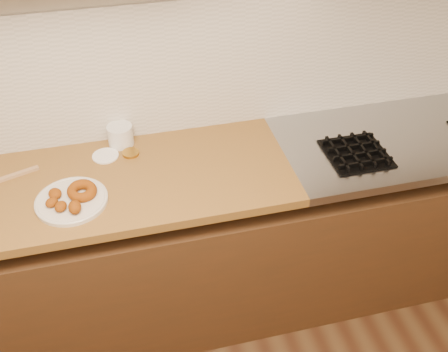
{
  "coord_description": "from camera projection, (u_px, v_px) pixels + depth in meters",
  "views": [
    {
      "loc": [
        -0.19,
        -0.02,
        2.25
      ],
      "look_at": [
        0.2,
        1.56,
        0.93
      ],
      "focal_mm": 42.0,
      "sensor_mm": 36.0,
      "label": 1
    }
  ],
  "objects": [
    {
      "name": "stovetop",
      "position": [
        418.0,
        137.0,
        2.4
      ],
      "size": [
        1.3,
        0.62,
        0.04
      ],
      "primitive_type": "cube",
      "color": "#9EA0A5",
      "rests_on": "base_cabinet"
    },
    {
      "name": "wall_back",
      "position": [
        150.0,
        38.0,
        2.12
      ],
      "size": [
        4.0,
        0.02,
        2.7
      ],
      "primitive_type": "cube",
      "color": "tan",
      "rests_on": "ground"
    },
    {
      "name": "fried_dough_chunks",
      "position": [
        63.0,
        203.0,
        1.97
      ],
      "size": [
        0.14,
        0.17,
        0.05
      ],
      "color": "#823C08",
      "rests_on": "donut_plate"
    },
    {
      "name": "burner_grates",
      "position": [
        424.0,
        141.0,
        2.32
      ],
      "size": [
        0.91,
        0.26,
        0.03
      ],
      "color": "black",
      "rests_on": "stovetop"
    },
    {
      "name": "butcher_block",
      "position": [
        7.0,
        199.0,
        2.06
      ],
      "size": [
        2.3,
        0.62,
        0.04
      ],
      "primitive_type": "cube",
      "color": "#8C5C1F",
      "rests_on": "base_cabinet"
    },
    {
      "name": "brass_jar_lid",
      "position": [
        131.0,
        153.0,
        2.26
      ],
      "size": [
        0.09,
        0.09,
        0.01
      ],
      "primitive_type": "cylinder",
      "rotation": [
        0.0,
        0.0,
        -0.35
      ],
      "color": "#A77A27",
      "rests_on": "butcher_block"
    },
    {
      "name": "backsplash",
      "position": [
        154.0,
        72.0,
        2.21
      ],
      "size": [
        3.6,
        0.02,
        0.6
      ],
      "primitive_type": "cube",
      "color": "beige",
      "rests_on": "wall_back"
    },
    {
      "name": "wooden_utensil",
      "position": [
        18.0,
        174.0,
        2.14
      ],
      "size": [
        0.17,
        0.07,
        0.01
      ],
      "primitive_type": "cube",
      "rotation": [
        0.0,
        0.0,
        0.32
      ],
      "color": "#A87F54",
      "rests_on": "butcher_block"
    },
    {
      "name": "plastic_tub",
      "position": [
        120.0,
        135.0,
        2.29
      ],
      "size": [
        0.12,
        0.12,
        0.09
      ],
      "primitive_type": "cylinder",
      "rotation": [
        0.0,
        0.0,
        -0.06
      ],
      "color": "silver",
      "rests_on": "butcher_block"
    },
    {
      "name": "tub_lid",
      "position": [
        105.0,
        156.0,
        2.25
      ],
      "size": [
        0.13,
        0.13,
        0.01
      ],
      "primitive_type": "cylinder",
      "rotation": [
        0.0,
        0.0,
        0.18
      ],
      "color": "white",
      "rests_on": "butcher_block"
    },
    {
      "name": "ring_donut",
      "position": [
        82.0,
        191.0,
        2.02
      ],
      "size": [
        0.16,
        0.16,
        0.05
      ],
      "primitive_type": "torus",
      "rotation": [
        0.1,
        0.0,
        0.75
      ],
      "color": "#823C08",
      "rests_on": "donut_plate"
    },
    {
      "name": "base_cabinet",
      "position": [
        177.0,
        255.0,
        2.5
      ],
      "size": [
        3.6,
        0.6,
        0.77
      ],
      "primitive_type": "cube",
      "color": "#482915",
      "rests_on": "floor"
    },
    {
      "name": "donut_plate",
      "position": [
        72.0,
        201.0,
        2.01
      ],
      "size": [
        0.28,
        0.28,
        0.02
      ],
      "primitive_type": "cylinder",
      "color": "beige",
      "rests_on": "butcher_block"
    }
  ]
}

